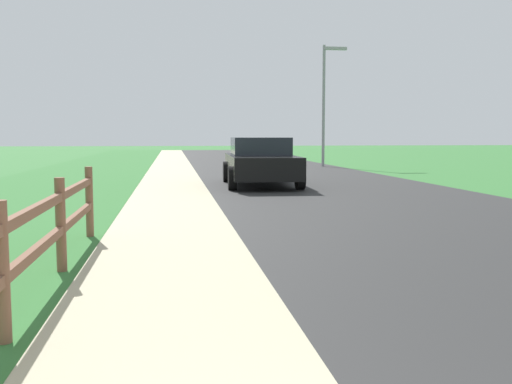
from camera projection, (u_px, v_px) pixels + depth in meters
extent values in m
plane|color=#326E32|center=(195.00, 170.00, 25.69)|extent=(120.00, 120.00, 0.00)
cube|color=#2A2A2A|center=(266.00, 167.00, 28.16)|extent=(7.00, 66.00, 0.01)
cube|color=#B7AD8C|center=(128.00, 168.00, 27.24)|extent=(6.00, 66.00, 0.01)
cube|color=#326E32|center=(95.00, 168.00, 27.03)|extent=(5.00, 66.00, 0.00)
cylinder|color=brown|center=(2.00, 273.00, 4.18)|extent=(0.11, 0.11, 1.04)
cylinder|color=brown|center=(61.00, 225.00, 6.41)|extent=(0.11, 0.11, 1.04)
cylinder|color=brown|center=(89.00, 202.00, 8.64)|extent=(0.11, 0.11, 1.04)
cube|color=brown|center=(2.00, 280.00, 4.19)|extent=(0.07, 9.06, 0.09)
cube|color=brown|center=(0.00, 230.00, 4.15)|extent=(0.07, 9.06, 0.09)
cube|color=black|center=(261.00, 166.00, 17.55)|extent=(2.06, 4.75, 0.63)
cube|color=#1E232B|center=(260.00, 146.00, 17.64)|extent=(1.73, 2.11, 0.52)
cylinder|color=black|center=(300.00, 178.00, 16.23)|extent=(0.25, 0.67, 0.66)
cylinder|color=black|center=(232.00, 178.00, 16.04)|extent=(0.25, 0.67, 0.66)
cylinder|color=black|center=(284.00, 171.00, 19.11)|extent=(0.25, 0.67, 0.66)
cylinder|color=black|center=(227.00, 172.00, 18.91)|extent=(0.25, 0.67, 0.66)
cylinder|color=gray|center=(324.00, 106.00, 28.22)|extent=(0.14, 0.14, 5.79)
cube|color=#999999|center=(335.00, 48.00, 28.03)|extent=(1.10, 0.20, 0.14)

